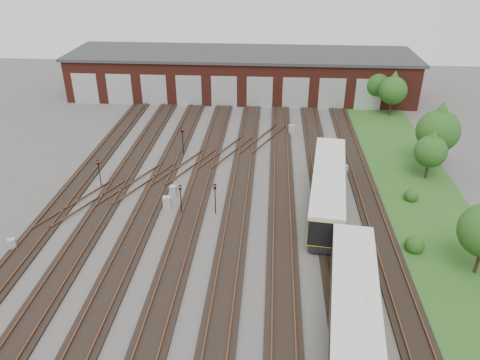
{
  "coord_description": "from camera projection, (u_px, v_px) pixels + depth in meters",
  "views": [
    {
      "loc": [
        4.85,
        -29.57,
        21.91
      ],
      "look_at": [
        2.13,
        7.98,
        2.0
      ],
      "focal_mm": 35.0,
      "sensor_mm": 36.0,
      "label": 1
    }
  ],
  "objects": [
    {
      "name": "bush_0",
      "position": [
        415.0,
        243.0,
        36.1
      ],
      "size": [
        1.51,
        1.51,
        1.51
      ],
      "primitive_type": "sphere",
      "color": "#204814",
      "rests_on": "ground"
    },
    {
      "name": "bush_2",
      "position": [
        392.0,
        103.0,
        65.76
      ],
      "size": [
        1.47,
        1.47,
        1.47
      ],
      "primitive_type": "sphere",
      "color": "#204814",
      "rests_on": "ground"
    },
    {
      "name": "relay_cabinet_0",
      "position": [
        12.0,
        244.0,
        36.37
      ],
      "size": [
        0.71,
        0.66,
        0.95
      ],
      "primitive_type": "cube",
      "rotation": [
        0.0,
        0.0,
        0.39
      ],
      "color": "#96989A",
      "rests_on": "ground"
    },
    {
      "name": "relay_cabinet_4",
      "position": [
        345.0,
        169.0,
        47.98
      ],
      "size": [
        0.67,
        0.62,
        0.89
      ],
      "primitive_type": "cube",
      "rotation": [
        0.0,
        0.0,
        0.42
      ],
      "color": "#96989A",
      "rests_on": "ground"
    },
    {
      "name": "metro_train",
      "position": [
        353.0,
        319.0,
        27.31
      ],
      "size": [
        4.55,
        47.58,
        3.17
      ],
      "rotation": [
        0.0,
        0.0,
        -0.12
      ],
      "color": "black",
      "rests_on": "ground"
    },
    {
      "name": "relay_cabinet_3",
      "position": [
        291.0,
        129.0,
        57.41
      ],
      "size": [
        0.78,
        0.69,
        1.13
      ],
      "primitive_type": "cube",
      "rotation": [
        0.0,
        0.0,
        0.21
      ],
      "color": "#96989A",
      "rests_on": "ground"
    },
    {
      "name": "ground",
      "position": [
        206.0,
        249.0,
        36.62
      ],
      "size": [
        120.0,
        120.0,
        0.0
      ],
      "primitive_type": "plane",
      "color": "#464341",
      "rests_on": "ground"
    },
    {
      "name": "grass_verge",
      "position": [
        419.0,
        194.0,
        44.21
      ],
      "size": [
        8.0,
        55.0,
        0.05
      ],
      "primitive_type": "cube",
      "color": "#264918",
      "rests_on": "ground"
    },
    {
      "name": "tree_1",
      "position": [
        393.0,
        87.0,
        61.6
      ],
      "size": [
        3.71,
        3.71,
        6.14
      ],
      "color": "#301F16",
      "rests_on": "ground"
    },
    {
      "name": "signal_mast_1",
      "position": [
        181.0,
        196.0,
        40.2
      ],
      "size": [
        0.25,
        0.24,
        2.96
      ],
      "rotation": [
        0.0,
        0.0,
        0.32
      ],
      "color": "black",
      "rests_on": "ground"
    },
    {
      "name": "relay_cabinet_2",
      "position": [
        167.0,
        202.0,
        41.87
      ],
      "size": [
        0.76,
        0.66,
        1.13
      ],
      "primitive_type": "cube",
      "rotation": [
        0.0,
        0.0,
        0.16
      ],
      "color": "#96989A",
      "rests_on": "ground"
    },
    {
      "name": "track_network",
      "position": [
        204.0,
        243.0,
        37.1
      ],
      "size": [
        30.4,
        70.0,
        0.33
      ],
      "color": "black",
      "rests_on": "ground"
    },
    {
      "name": "bush_1",
      "position": [
        412.0,
        194.0,
        43.04
      ],
      "size": [
        1.32,
        1.32,
        1.32
      ],
      "primitive_type": "sphere",
      "color": "#204814",
      "rests_on": "ground"
    },
    {
      "name": "signal_mast_3",
      "position": [
        215.0,
        195.0,
        40.42
      ],
      "size": [
        0.25,
        0.23,
        2.92
      ],
      "rotation": [
        0.0,
        0.0,
        -0.11
      ],
      "color": "black",
      "rests_on": "ground"
    },
    {
      "name": "tree_3",
      "position": [
        431.0,
        148.0,
        45.57
      ],
      "size": [
        3.18,
        3.18,
        5.27
      ],
      "color": "#301F16",
      "rests_on": "ground"
    },
    {
      "name": "maintenance_shed",
      "position": [
        241.0,
        74.0,
        70.37
      ],
      "size": [
        51.0,
        12.5,
        6.35
      ],
      "color": "#531E14",
      "rests_on": "ground"
    },
    {
      "name": "relay_cabinet_1",
      "position": [
        173.0,
        191.0,
        43.78
      ],
      "size": [
        0.73,
        0.65,
        1.06
      ],
      "primitive_type": "cube",
      "rotation": [
        0.0,
        0.0,
        -0.21
      ],
      "color": "#96989A",
      "rests_on": "ground"
    },
    {
      "name": "tree_0",
      "position": [
        377.0,
        80.0,
        64.38
      ],
      "size": [
        3.77,
        3.77,
        6.24
      ],
      "color": "#301F16",
      "rests_on": "ground"
    },
    {
      "name": "tree_2",
      "position": [
        439.0,
        126.0,
        47.27
      ],
      "size": [
        4.35,
        4.35,
        7.21
      ],
      "color": "#301F16",
      "rests_on": "ground"
    },
    {
      "name": "signal_mast_2",
      "position": [
        183.0,
        138.0,
        51.14
      ],
      "size": [
        0.3,
        0.29,
        3.27
      ],
      "rotation": [
        0.0,
        0.0,
        0.42
      ],
      "color": "black",
      "rests_on": "ground"
    },
    {
      "name": "signal_mast_0",
      "position": [
        99.0,
        170.0,
        44.94
      ],
      "size": [
        0.26,
        0.25,
        2.79
      ],
      "rotation": [
        0.0,
        0.0,
        0.36
      ],
      "color": "black",
      "rests_on": "ground"
    }
  ]
}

